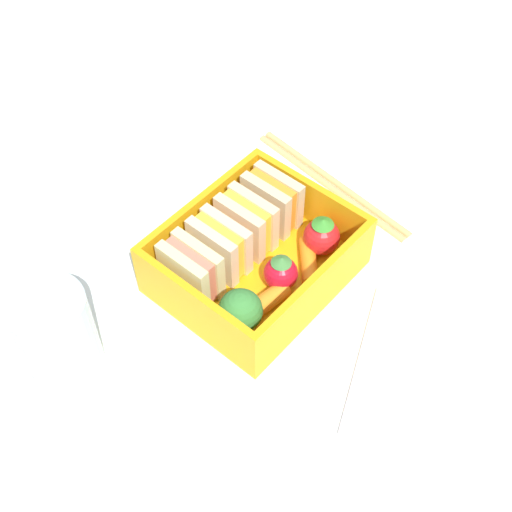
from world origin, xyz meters
The scene contains 15 objects.
ground_plane centered at (0.00, 0.00, -1.00)cm, with size 120.00×120.00×2.00cm, color silver.
bento_tray centered at (0.00, 0.00, 0.60)cm, with size 15.04×12.77×1.20cm, color #EBA212.
bento_rim centered at (0.00, 0.00, 3.33)cm, with size 15.04×12.77×4.27cm.
sandwich_left centered at (-4.96, 2.47, 3.56)cm, with size 2.62×4.94×4.71cm.
sandwich_center_left centered at (-1.65, 2.47, 3.56)cm, with size 2.62×4.94×4.71cm.
sandwich_center centered at (1.65, 2.47, 3.56)cm, with size 2.62×4.94×4.71cm.
sandwich_center_right centered at (4.96, 2.47, 3.56)cm, with size 2.62×4.94×4.71cm.
broccoli_floret centered at (-5.44, -3.15, 3.79)cm, with size 3.39×3.39×4.39cm.
carrot_stick_far_left centered at (-2.53, -3.21, 1.95)cm, with size 1.49×1.49×4.12cm, color orange.
strawberry_far_left centered at (0.18, -2.62, 2.72)cm, with size 2.80×2.80×3.40cm.
carrot_stick_left centered at (2.95, -3.19, 1.86)cm, with size 1.33×1.33×4.48cm, color orange.
strawberry_left centered at (5.08, -2.83, 2.87)cm, with size 3.10×3.10×3.70cm.
chopstick_pair centered at (12.81, 1.63, 0.35)cm, with size 3.50×18.25×0.70cm.
drinking_glass centered at (-15.95, 5.20, 4.26)cm, with size 5.60×5.60×8.52cm, color silver.
folded_napkin centered at (1.13, -15.64, 0.20)cm, with size 13.54×9.74×0.40cm, color silver.
Camera 1 is at (-27.46, -23.61, 48.06)cm, focal length 50.00 mm.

